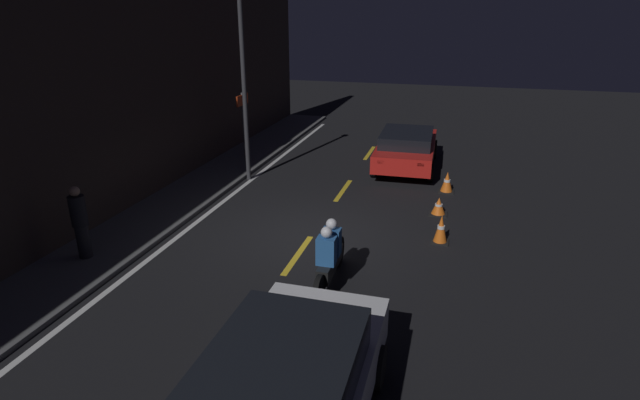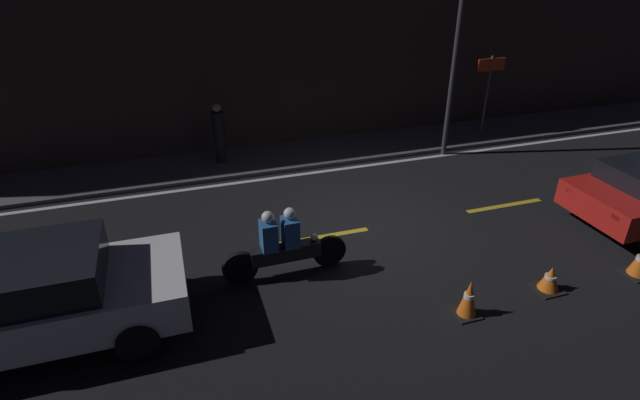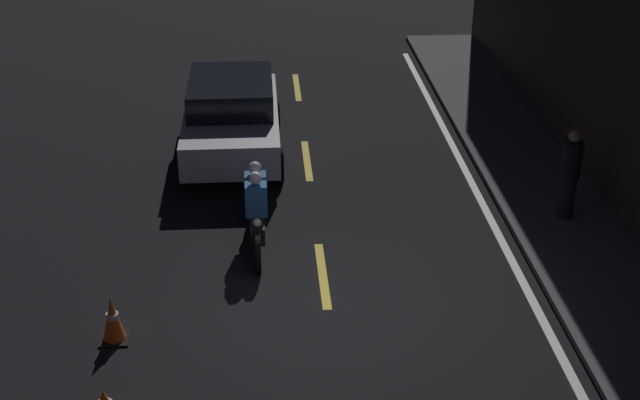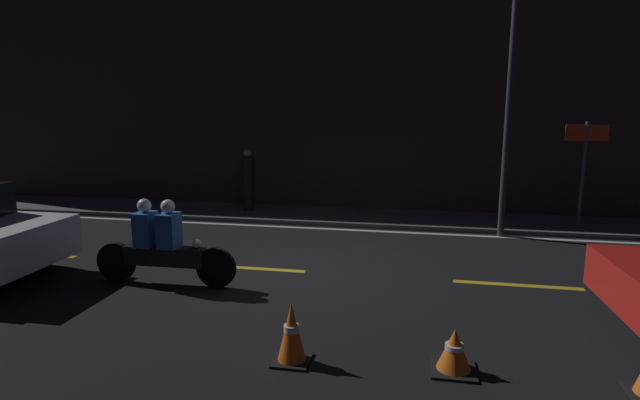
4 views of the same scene
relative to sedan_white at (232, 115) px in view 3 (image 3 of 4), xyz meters
The scene contains 10 objects.
ground_plane 6.30m from the sedan_white, 14.00° to the left, with size 56.00×56.00×0.00m, color black.
raised_curb 8.46m from the sedan_white, 44.00° to the left, with size 28.00×1.93×0.10m.
lane_dash_a 4.30m from the sedan_white, 159.03° to the left, with size 2.00×0.14×0.01m.
lane_dash_b 1.80m from the sedan_white, 69.70° to the left, with size 2.00×0.14×0.01m.
lane_dash_c 5.34m from the sedan_white, 16.63° to the left, with size 2.00×0.14×0.01m.
lane_solid_kerb 7.67m from the sedan_white, 37.44° to the left, with size 25.20×0.14×0.01m.
sedan_white is the anchor object (origin of this frame).
motorcycle 3.96m from the sedan_white, ahead, with size 2.37×0.37×1.40m.
traffic_cone_near 6.79m from the sedan_white, 13.25° to the right, with size 0.41×0.41×0.70m.
pedestrian 6.89m from the sedan_white, 59.22° to the left, with size 0.34×0.34×1.64m.
Camera 3 is at (11.12, -0.88, 7.41)m, focal length 50.00 mm.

